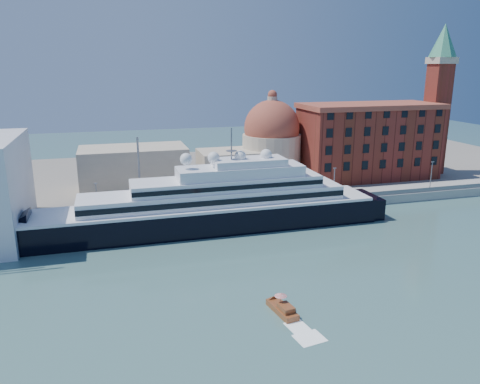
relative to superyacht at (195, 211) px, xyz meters
name	(u,v)px	position (x,y,z in m)	size (l,w,h in m)	color
ground	(263,266)	(8.69, -23.00, -4.68)	(400.00, 400.00, 0.00)	#3C6868
quay	(221,208)	(8.69, 11.00, -3.43)	(180.00, 10.00, 2.50)	gray
land	(193,174)	(8.69, 52.00, -3.68)	(260.00, 72.00, 2.00)	slate
quay_fence	(225,206)	(8.69, 6.50, -1.58)	(180.00, 0.10, 1.20)	slate
superyacht	(195,211)	(0.00, 0.00, 0.00)	(90.76, 12.58, 27.13)	black
service_barge	(10,249)	(-38.63, -2.55, -4.00)	(10.74, 4.26, 2.37)	white
water_taxi	(283,309)	(6.07, -40.30, -3.93)	(3.21, 6.88, 3.14)	maroon
warehouse	(368,140)	(60.69, 29.00, 9.11)	(43.00, 19.00, 23.25)	maroon
campanile	(439,91)	(84.69, 29.00, 24.07)	(8.40, 8.40, 47.00)	maroon
church	(223,153)	(15.08, 34.72, 6.23)	(66.00, 18.00, 25.50)	beige
lamp_posts	(171,180)	(-3.97, 9.27, 5.16)	(120.80, 2.40, 18.00)	slate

